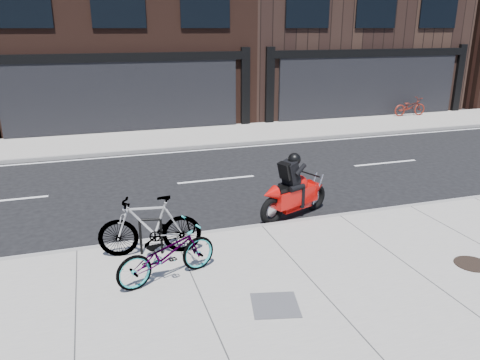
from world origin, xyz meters
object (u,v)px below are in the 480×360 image
object	(u,v)px
bicycle_front	(167,253)
utility_grate	(275,305)
manhole_cover	(472,264)
bicycle_rear	(150,226)
bike_rack	(151,233)
motorcycle	(297,190)
bicycle_far	(410,107)

from	to	relation	value
bicycle_front	utility_grate	world-z (taller)	bicycle_front
bicycle_front	manhole_cover	xyz separation A→B (m)	(5.61, -1.26, -0.49)
bicycle_rear	manhole_cover	size ratio (longest dim) A/B	3.04
manhole_cover	bike_rack	bearing A→B (deg)	158.06
motorcycle	utility_grate	xyz separation A→B (m)	(-2.05, -3.68, -0.53)
bicycle_front	bicycle_rear	world-z (taller)	bicycle_rear
bicycle_rear	bicycle_far	xyz separation A→B (m)	(14.64, 11.44, -0.14)
bicycle_front	utility_grate	size ratio (longest dim) A/B	2.54
bike_rack	manhole_cover	bearing A→B (deg)	-21.94
bicycle_rear	bicycle_far	world-z (taller)	bicycle_rear
bicycle_front	bicycle_far	size ratio (longest dim) A/B	1.09
bike_rack	utility_grate	distance (m)	2.99
bicycle_rear	motorcycle	distance (m)	3.91
bicycle_rear	manhole_cover	xyz separation A→B (m)	(5.76, -2.32, -0.60)
bicycle_front	motorcycle	size ratio (longest dim) A/B	0.91
motorcycle	bicycle_rear	bearing A→B (deg)	176.70
bicycle_rear	bicycle_far	size ratio (longest dim) A/B	1.15
bicycle_front	bicycle_rear	distance (m)	1.08
bike_rack	bicycle_rear	bearing A→B (deg)	180.00
utility_grate	bicycle_far	bearing A→B (deg)	46.96
bike_rack	manhole_cover	xyz separation A→B (m)	(5.75, -2.32, -0.44)
bike_rack	utility_grate	bearing A→B (deg)	-56.05
bicycle_front	manhole_cover	distance (m)	5.77
bike_rack	manhole_cover	size ratio (longest dim) A/B	1.15
bike_rack	utility_grate	world-z (taller)	bike_rack
bike_rack	motorcycle	bearing A→B (deg)	18.36
bike_rack	manhole_cover	world-z (taller)	bike_rack
motorcycle	manhole_cover	world-z (taller)	motorcycle
bicycle_front	utility_grate	distance (m)	2.12
bike_rack	bicycle_far	bearing A→B (deg)	38.02
bicycle_rear	motorcycle	bearing A→B (deg)	116.85
bicycle_rear	bicycle_far	bearing A→B (deg)	136.54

